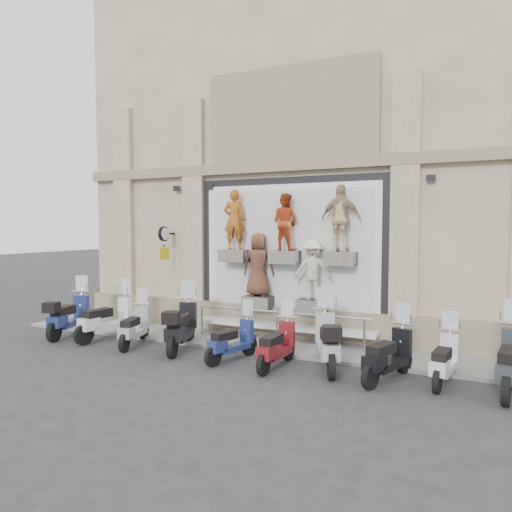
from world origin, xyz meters
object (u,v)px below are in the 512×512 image
object	(u,v)px
scooter_d	(181,316)
clock_sign_bracket	(164,239)
scooter_f	(277,335)
scooter_i	(444,349)
scooter_b	(107,310)
scooter_j	(511,349)
scooter_a	(69,307)
guard_rail	(277,328)
scooter_c	(134,319)
scooter_g	(328,330)
scooter_h	(389,344)
scooter_e	(232,332)

from	to	relation	value
scooter_d	clock_sign_bracket	bearing A→B (deg)	117.34
scooter_f	scooter_i	world-z (taller)	scooter_f
scooter_b	scooter_i	size ratio (longest dim) A/B	1.21
scooter_d	scooter_j	size ratio (longest dim) A/B	1.02
scooter_a	scooter_i	size ratio (longest dim) A/B	1.21
scooter_f	scooter_j	world-z (taller)	scooter_j
guard_rail	scooter_c	xyz separation A→B (m)	(-3.45, -1.55, 0.26)
guard_rail	scooter_i	size ratio (longest dim) A/B	2.95
scooter_f	scooter_i	size ratio (longest dim) A/B	1.05
scooter_a	scooter_j	size ratio (longest dim) A/B	0.99
guard_rail	scooter_g	distance (m)	2.26
guard_rail	scooter_h	distance (m)	3.55
scooter_a	scooter_b	bearing A→B (deg)	-10.33
scooter_b	scooter_c	xyz separation A→B (m)	(1.14, -0.23, -0.12)
scooter_a	scooter_g	distance (m)	7.66
scooter_g	scooter_i	bearing A→B (deg)	-21.76
scooter_a	scooter_f	bearing A→B (deg)	-17.42
scooter_e	scooter_j	size ratio (longest dim) A/B	0.81
scooter_c	scooter_e	bearing A→B (deg)	-19.39
scooter_a	scooter_b	world-z (taller)	scooter_a
guard_rail	scooter_f	distance (m)	1.93
scooter_b	scooter_i	distance (m)	8.75
scooter_i	scooter_e	bearing A→B (deg)	-167.18
scooter_c	scooter_d	world-z (taller)	scooter_d
scooter_b	scooter_h	size ratio (longest dim) A/B	1.09
scooter_b	scooter_h	bearing A→B (deg)	7.34
scooter_b	scooter_h	xyz separation A→B (m)	(7.70, -0.37, -0.07)
scooter_d	scooter_a	bearing A→B (deg)	163.21
guard_rail	scooter_a	xyz separation A→B (m)	(-5.91, -1.41, 0.38)
scooter_a	scooter_e	xyz separation A→B (m)	(5.45, -0.31, -0.15)
scooter_d	scooter_h	size ratio (longest dim) A/B	1.13
scooter_b	scooter_j	xyz separation A→B (m)	(9.91, -0.14, 0.01)
guard_rail	scooter_d	distance (m)	2.53
guard_rail	scooter_i	xyz separation A→B (m)	(4.16, -1.41, 0.23)
scooter_e	scooter_f	world-z (taller)	scooter_f
guard_rail	scooter_h	size ratio (longest dim) A/B	2.67
scooter_c	scooter_d	xyz separation A→B (m)	(1.37, 0.17, 0.15)
clock_sign_bracket	scooter_j	bearing A→B (deg)	-11.78
scooter_h	scooter_i	bearing A→B (deg)	35.87
scooter_g	scooter_d	bearing A→B (deg)	159.42
scooter_a	scooter_c	distance (m)	2.47
scooter_f	scooter_d	bearing A→B (deg)	175.79
scooter_i	scooter_j	distance (m)	1.17
scooter_b	scooter_c	world-z (taller)	scooter_b
scooter_d	scooter_f	size ratio (longest dim) A/B	1.19
guard_rail	scooter_e	xyz separation A→B (m)	(-0.46, -1.72, 0.23)
scooter_b	scooter_d	size ratio (longest dim) A/B	0.97
clock_sign_bracket	scooter_a	size ratio (longest dim) A/B	0.49
scooter_g	scooter_h	world-z (taller)	scooter_g
scooter_j	clock_sign_bracket	bearing A→B (deg)	177.64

